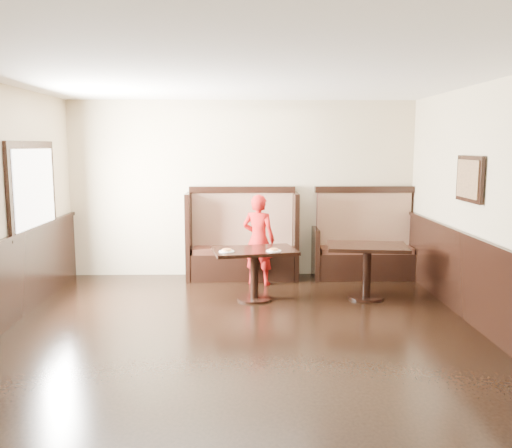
{
  "coord_description": "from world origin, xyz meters",
  "views": [
    {
      "loc": [
        0.03,
        -5.17,
        2.1
      ],
      "look_at": [
        0.2,
        2.35,
        1.0
      ],
      "focal_mm": 38.0,
      "sensor_mm": 36.0,
      "label": 1
    }
  ],
  "objects_px": {
    "booth_main": "(242,245)",
    "child": "(259,240)",
    "booth_neighbor": "(364,247)",
    "table_main": "(254,261)",
    "table_neighbor": "(367,258)"
  },
  "relations": [
    {
      "from": "booth_neighbor",
      "to": "table_main",
      "type": "xyz_separation_m",
      "value": [
        -1.78,
        -1.27,
        0.06
      ]
    },
    {
      "from": "table_main",
      "to": "table_neighbor",
      "type": "distance_m",
      "value": 1.55
    },
    {
      "from": "booth_neighbor",
      "to": "table_main",
      "type": "height_order",
      "value": "booth_neighbor"
    },
    {
      "from": "booth_main",
      "to": "child",
      "type": "xyz_separation_m",
      "value": [
        0.25,
        -0.43,
        0.16
      ]
    },
    {
      "from": "booth_main",
      "to": "child",
      "type": "bearing_deg",
      "value": -60.13
    },
    {
      "from": "table_neighbor",
      "to": "child",
      "type": "relative_size",
      "value": 0.84
    },
    {
      "from": "table_main",
      "to": "child",
      "type": "relative_size",
      "value": 0.88
    },
    {
      "from": "table_main",
      "to": "table_neighbor",
      "type": "relative_size",
      "value": 1.05
    },
    {
      "from": "booth_main",
      "to": "table_main",
      "type": "distance_m",
      "value": 1.28
    },
    {
      "from": "booth_main",
      "to": "table_main",
      "type": "height_order",
      "value": "booth_main"
    },
    {
      "from": "booth_main",
      "to": "table_neighbor",
      "type": "bearing_deg",
      "value": -35.37
    },
    {
      "from": "table_neighbor",
      "to": "booth_main",
      "type": "bearing_deg",
      "value": 152.4
    },
    {
      "from": "child",
      "to": "table_main",
      "type": "bearing_deg",
      "value": 104.9
    },
    {
      "from": "booth_neighbor",
      "to": "child",
      "type": "distance_m",
      "value": 1.77
    },
    {
      "from": "table_main",
      "to": "child",
      "type": "bearing_deg",
      "value": 73.49
    }
  ]
}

